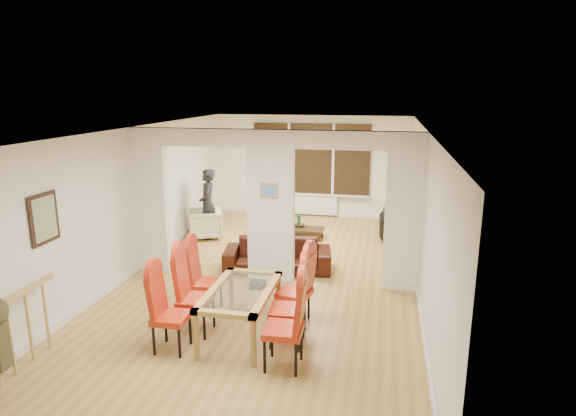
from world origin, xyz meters
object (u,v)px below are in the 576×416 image
(dining_table, at_px, (241,313))
(dining_chair_rc, at_px, (294,288))
(dining_chair_rb, at_px, (287,305))
(bowl, at_px, (299,225))
(person, at_px, (208,204))
(sofa, at_px, (278,255))
(dining_chair_lc, at_px, (205,279))
(dining_chair_la, at_px, (171,311))
(dining_chair_ra, at_px, (283,323))
(bottle, at_px, (299,221))
(dining_chair_lb, at_px, (195,294))
(coffee_table, at_px, (301,233))
(armchair, at_px, (205,224))
(television, at_px, (379,226))

(dining_table, distance_m, dining_chair_rc, 0.84)
(dining_chair_rb, height_order, bowl, dining_chair_rb)
(dining_table, height_order, person, person)
(dining_chair_rb, relative_size, sofa, 0.57)
(dining_chair_lc, xyz_separation_m, person, (-1.28, 3.50, 0.25))
(dining_chair_la, bearing_deg, dining_chair_ra, -5.49)
(bottle, height_order, bowl, bottle)
(dining_chair_rc, bearing_deg, person, 137.95)
(bottle, bearing_deg, person, -167.81)
(dining_chair_lc, distance_m, bottle, 3.99)
(dining_table, height_order, dining_chair_rc, dining_chair_rc)
(dining_chair_rb, bearing_deg, bowl, 94.49)
(dining_chair_lb, xyz_separation_m, coffee_table, (0.66, 4.53, -0.45))
(dining_chair_la, xyz_separation_m, dining_chair_rc, (1.39, 1.01, 0.02))
(dining_chair_la, relative_size, dining_chair_rb, 0.95)
(sofa, height_order, armchair, armchair)
(dining_chair_rb, height_order, dining_chair_rc, dining_chair_rb)
(sofa, bearing_deg, dining_chair_rc, -79.49)
(dining_chair_lc, xyz_separation_m, television, (2.46, 4.19, -0.23))
(dining_chair_la, xyz_separation_m, dining_chair_rb, (1.40, 0.43, 0.03))
(dining_chair_rc, relative_size, bowl, 4.63)
(dining_chair_lb, height_order, coffee_table, dining_chair_lb)
(person, relative_size, bowl, 6.62)
(armchair, distance_m, person, 0.46)
(dining_chair_lb, bearing_deg, television, 58.31)
(television, bearing_deg, dining_chair_ra, 166.65)
(dining_chair_ra, height_order, person, person)
(armchair, height_order, bottle, armchair)
(dining_chair_lc, bearing_deg, bowl, 76.31)
(sofa, xyz_separation_m, television, (1.80, 2.31, 0.02))
(armchair, bearing_deg, dining_chair_lb, -4.14)
(armchair, relative_size, coffee_table, 0.73)
(dining_chair_la, bearing_deg, armchair, 104.13)
(coffee_table, bearing_deg, sofa, -92.46)
(dining_chair_rb, bearing_deg, person, 118.53)
(dining_table, distance_m, bottle, 4.55)
(dining_chair_lb, bearing_deg, sofa, 71.66)
(bowl, bearing_deg, person, -165.73)
(dining_chair_lb, relative_size, television, 1.08)
(dining_chair_lb, distance_m, dining_chair_ra, 1.46)
(dining_table, bearing_deg, bowl, 90.52)
(dining_chair_rc, height_order, bottle, dining_chair_rc)
(armchair, height_order, television, armchair)
(coffee_table, bearing_deg, bowl, 123.47)
(dining_chair_ra, relative_size, television, 1.08)
(sofa, distance_m, television, 2.92)
(dining_chair_ra, bearing_deg, sofa, 101.88)
(bottle, relative_size, bowl, 1.30)
(dining_chair_lb, bearing_deg, dining_table, -5.49)
(dining_chair_ra, bearing_deg, person, 117.83)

